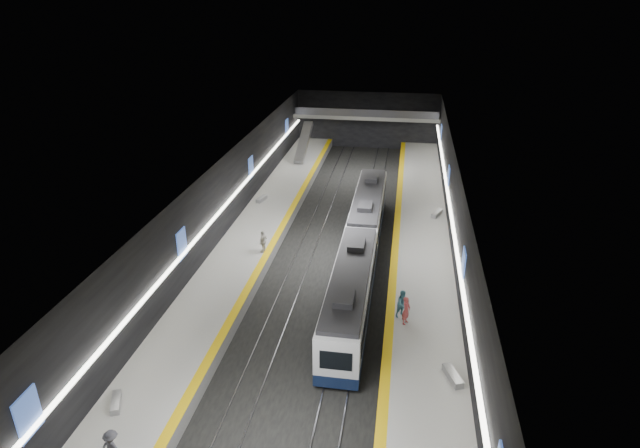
% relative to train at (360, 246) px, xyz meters
% --- Properties ---
extents(ground, '(70.00, 70.00, 0.00)m').
position_rel_train_xyz_m(ground, '(-2.50, 1.54, -2.20)').
color(ground, black).
rests_on(ground, ground).
extents(ceiling, '(20.00, 70.00, 0.04)m').
position_rel_train_xyz_m(ceiling, '(-2.50, 1.54, 5.80)').
color(ceiling, beige).
rests_on(ceiling, wall_left).
extents(wall_left, '(0.04, 70.00, 8.00)m').
position_rel_train_xyz_m(wall_left, '(-12.50, 1.54, 1.80)').
color(wall_left, black).
rests_on(wall_left, ground).
extents(wall_right, '(0.04, 70.00, 8.00)m').
position_rel_train_xyz_m(wall_right, '(7.50, 1.54, 1.80)').
color(wall_right, black).
rests_on(wall_right, ground).
extents(wall_back, '(20.00, 0.04, 8.00)m').
position_rel_train_xyz_m(wall_back, '(-2.50, 36.54, 1.80)').
color(wall_back, black).
rests_on(wall_back, ground).
extents(platform_left, '(5.00, 70.00, 1.00)m').
position_rel_train_xyz_m(platform_left, '(-10.00, 1.54, -1.70)').
color(platform_left, slate).
rests_on(platform_left, ground).
extents(tile_surface_left, '(5.00, 70.00, 0.02)m').
position_rel_train_xyz_m(tile_surface_left, '(-10.00, 1.54, -1.19)').
color(tile_surface_left, '#B6B5B0').
rests_on(tile_surface_left, platform_left).
extents(tactile_strip_left, '(0.60, 70.00, 0.02)m').
position_rel_train_xyz_m(tactile_strip_left, '(-7.80, 1.54, -1.18)').
color(tactile_strip_left, yellow).
rests_on(tactile_strip_left, platform_left).
extents(platform_right, '(5.00, 70.00, 1.00)m').
position_rel_train_xyz_m(platform_right, '(5.00, 1.54, -1.70)').
color(platform_right, slate).
rests_on(platform_right, ground).
extents(tile_surface_right, '(5.00, 70.00, 0.02)m').
position_rel_train_xyz_m(tile_surface_right, '(5.00, 1.54, -1.19)').
color(tile_surface_right, '#B6B5B0').
rests_on(tile_surface_right, platform_right).
extents(tactile_strip_right, '(0.60, 70.00, 0.02)m').
position_rel_train_xyz_m(tactile_strip_right, '(2.80, 1.54, -1.18)').
color(tactile_strip_right, yellow).
rests_on(tactile_strip_right, platform_right).
extents(rails, '(6.52, 70.00, 0.12)m').
position_rel_train_xyz_m(rails, '(-2.50, 1.54, -2.14)').
color(rails, gray).
rests_on(rails, ground).
extents(train, '(2.69, 30.04, 3.60)m').
position_rel_train_xyz_m(train, '(0.00, 0.00, 0.00)').
color(train, '#0F1A37').
rests_on(train, ground).
extents(ad_posters, '(19.94, 53.50, 2.20)m').
position_rel_train_xyz_m(ad_posters, '(-2.50, 2.54, 2.30)').
color(ad_posters, '#3B5CB2').
rests_on(ad_posters, wall_left).
extents(cove_light_left, '(0.25, 68.60, 0.12)m').
position_rel_train_xyz_m(cove_light_left, '(-12.30, 1.54, 1.60)').
color(cove_light_left, white).
rests_on(cove_light_left, wall_left).
extents(cove_light_right, '(0.25, 68.60, 0.12)m').
position_rel_train_xyz_m(cove_light_right, '(7.30, 1.54, 1.60)').
color(cove_light_right, white).
rests_on(cove_light_right, wall_right).
extents(mezzanine_bridge, '(20.00, 3.00, 1.50)m').
position_rel_train_xyz_m(mezzanine_bridge, '(-2.50, 34.46, 2.84)').
color(mezzanine_bridge, gray).
rests_on(mezzanine_bridge, wall_left).
extents(escalator, '(1.20, 7.50, 3.92)m').
position_rel_train_xyz_m(escalator, '(-10.00, 27.54, 0.70)').
color(escalator, '#99999E').
rests_on(escalator, platform_left).
extents(bench_left_near, '(1.06, 1.68, 0.40)m').
position_rel_train_xyz_m(bench_left_near, '(-11.32, -18.91, -1.00)').
color(bench_left_near, '#99999E').
rests_on(bench_left_near, platform_left).
extents(bench_left_far, '(0.87, 1.79, 0.42)m').
position_rel_train_xyz_m(bench_left_far, '(-11.36, 11.24, -0.99)').
color(bench_left_far, '#99999E').
rests_on(bench_left_far, platform_left).
extents(bench_right_near, '(1.15, 1.91, 0.45)m').
position_rel_train_xyz_m(bench_right_near, '(6.59, -13.87, -0.97)').
color(bench_right_near, '#99999E').
rests_on(bench_right_near, platform_right).
extents(bench_right_far, '(1.19, 1.85, 0.44)m').
position_rel_train_xyz_m(bench_right_far, '(6.55, 10.20, -0.98)').
color(bench_right_far, '#99999E').
rests_on(bench_right_far, platform_right).
extents(passenger_right_a, '(0.73, 0.85, 1.98)m').
position_rel_train_xyz_m(passenger_right_a, '(3.84, -8.71, -0.21)').
color(passenger_right_a, '#C94B4B').
rests_on(passenger_right_a, platform_right).
extents(passenger_right_b, '(1.22, 1.18, 1.97)m').
position_rel_train_xyz_m(passenger_right_b, '(3.60, -7.90, -0.21)').
color(passenger_right_b, '#4F96AD').
rests_on(passenger_right_b, platform_right).
extents(passenger_left_a, '(0.70, 1.22, 1.95)m').
position_rel_train_xyz_m(passenger_left_a, '(-8.16, -0.09, -0.22)').
color(passenger_left_a, beige).
rests_on(passenger_left_a, platform_left).
extents(passenger_left_b, '(1.32, 0.93, 1.86)m').
position_rel_train_xyz_m(passenger_left_b, '(-9.51, -22.37, -0.27)').
color(passenger_left_b, '#46474F').
rests_on(passenger_left_b, platform_left).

